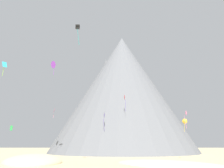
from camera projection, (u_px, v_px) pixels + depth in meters
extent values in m
ellipsoid|color=beige|center=(32.00, 163.00, 51.67)|extent=(16.42, 21.90, 3.74)
ellipsoid|color=beige|center=(169.00, 165.00, 46.18)|extent=(27.08, 27.83, 1.67)
cone|color=#386633|center=(176.00, 162.00, 50.46)|extent=(2.03, 2.03, 0.44)
cone|color=#477238|center=(166.00, 164.00, 44.33)|extent=(3.73, 3.73, 0.85)
cone|color=#477238|center=(150.00, 161.00, 50.93)|extent=(3.78, 3.78, 0.76)
cone|color=slate|center=(122.00, 92.00, 112.99)|extent=(83.38, 83.38, 55.97)
cone|color=slate|center=(105.00, 104.00, 110.07)|extent=(31.54, 31.54, 44.16)
cone|color=slate|center=(102.00, 109.00, 113.59)|extent=(36.72, 36.72, 40.04)
cone|color=#5138B2|center=(104.00, 115.00, 82.41)|extent=(0.34, 2.30, 2.30)
cylinder|color=#5138B2|center=(103.00, 125.00, 81.62)|extent=(0.47, 0.51, 4.17)
cone|color=red|center=(124.00, 97.00, 85.20)|extent=(0.55, 1.73, 1.72)
cylinder|color=#5138B2|center=(125.00, 106.00, 84.47)|extent=(0.19, 0.17, 4.27)
cone|color=#E5668C|center=(54.00, 111.00, 86.48)|extent=(1.52, 2.49, 2.30)
cylinder|color=pink|center=(53.00, 116.00, 86.01)|extent=(0.28, 0.27, 1.50)
cube|color=#33BCDB|center=(4.00, 64.00, 54.14)|extent=(1.01, 0.99, 1.39)
cylinder|color=#8CD133|center=(2.00, 72.00, 53.71)|extent=(0.21, 0.31, 2.16)
cube|color=green|center=(11.00, 128.00, 55.09)|extent=(0.86, 0.51, 1.25)
cone|color=purple|center=(53.00, 65.00, 76.26)|extent=(2.36, 2.14, 2.32)
cylinder|color=purple|center=(53.00, 71.00, 75.70)|extent=(0.16, 0.09, 2.30)
cone|color=pink|center=(185.00, 113.00, 64.09)|extent=(0.97, 1.29, 1.31)
cylinder|color=pink|center=(185.00, 122.00, 63.51)|extent=(0.52, 0.40, 3.42)
cone|color=gold|center=(184.00, 121.00, 67.46)|extent=(1.42, 1.12, 1.47)
cylinder|color=gold|center=(184.00, 128.00, 67.01)|extent=(0.26, 0.08, 2.24)
cube|color=black|center=(77.00, 28.00, 57.62)|extent=(1.04, 1.12, 0.69)
cube|color=black|center=(77.00, 26.00, 57.76)|extent=(1.04, 1.12, 0.69)
cylinder|color=teal|center=(78.00, 37.00, 57.05)|extent=(0.58, 0.64, 4.22)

